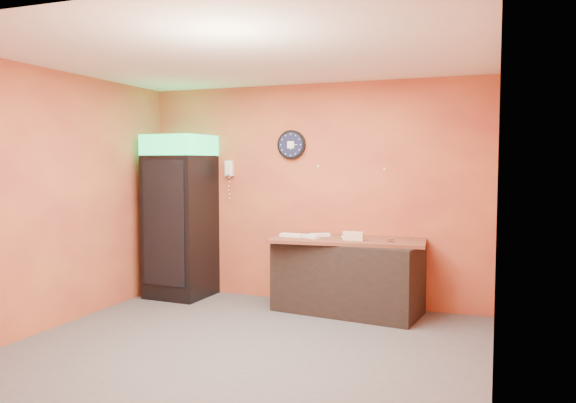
% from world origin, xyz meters
% --- Properties ---
extents(floor, '(4.50, 4.50, 0.00)m').
position_xyz_m(floor, '(0.00, 0.00, 0.00)').
color(floor, '#47474C').
rests_on(floor, ground).
extents(back_wall, '(4.50, 0.02, 2.80)m').
position_xyz_m(back_wall, '(0.00, 2.00, 1.40)').
color(back_wall, '#D0713A').
rests_on(back_wall, floor).
extents(left_wall, '(0.02, 4.00, 2.80)m').
position_xyz_m(left_wall, '(-2.25, 0.00, 1.40)').
color(left_wall, '#D0713A').
rests_on(left_wall, floor).
extents(right_wall, '(0.02, 4.00, 2.80)m').
position_xyz_m(right_wall, '(2.25, 0.00, 1.40)').
color(right_wall, '#D0713A').
rests_on(right_wall, floor).
extents(ceiling, '(4.50, 4.00, 0.02)m').
position_xyz_m(ceiling, '(0.00, 0.00, 2.80)').
color(ceiling, white).
rests_on(ceiling, back_wall).
extents(beverage_cooler, '(0.79, 0.80, 2.16)m').
position_xyz_m(beverage_cooler, '(-1.72, 1.60, 1.06)').
color(beverage_cooler, black).
rests_on(beverage_cooler, floor).
extents(prep_counter, '(1.79, 0.97, 0.85)m').
position_xyz_m(prep_counter, '(0.59, 1.62, 0.43)').
color(prep_counter, black).
rests_on(prep_counter, floor).
extents(wall_clock, '(0.38, 0.06, 0.38)m').
position_xyz_m(wall_clock, '(-0.26, 1.97, 2.03)').
color(wall_clock, black).
rests_on(wall_clock, back_wall).
extents(wall_phone, '(0.11, 0.10, 0.21)m').
position_xyz_m(wall_phone, '(-1.14, 1.95, 1.72)').
color(wall_phone, white).
rests_on(wall_phone, back_wall).
extents(butcher_paper, '(1.88, 0.93, 0.04)m').
position_xyz_m(butcher_paper, '(0.59, 1.62, 0.87)').
color(butcher_paper, brown).
rests_on(butcher_paper, prep_counter).
extents(sub_roll_stack, '(0.24, 0.08, 0.10)m').
position_xyz_m(sub_roll_stack, '(0.69, 1.48, 0.94)').
color(sub_roll_stack, '#F5E1BE').
rests_on(sub_roll_stack, butcher_paper).
extents(wrapped_sandwich_left, '(0.29, 0.13, 0.04)m').
position_xyz_m(wrapped_sandwich_left, '(-0.08, 1.52, 0.91)').
color(wrapped_sandwich_left, silver).
rests_on(wrapped_sandwich_left, butcher_paper).
extents(wrapped_sandwich_mid, '(0.27, 0.21, 0.04)m').
position_xyz_m(wrapped_sandwich_mid, '(0.16, 1.50, 0.91)').
color(wrapped_sandwich_mid, silver).
rests_on(wrapped_sandwich_mid, butcher_paper).
extents(wrapped_sandwich_right, '(0.27, 0.21, 0.04)m').
position_xyz_m(wrapped_sandwich_right, '(0.22, 1.68, 0.91)').
color(wrapped_sandwich_right, silver).
rests_on(wrapped_sandwich_right, butcher_paper).
extents(kitchen_tool, '(0.06, 0.06, 0.06)m').
position_xyz_m(kitchen_tool, '(0.67, 1.65, 0.93)').
color(kitchen_tool, silver).
rests_on(kitchen_tool, butcher_paper).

